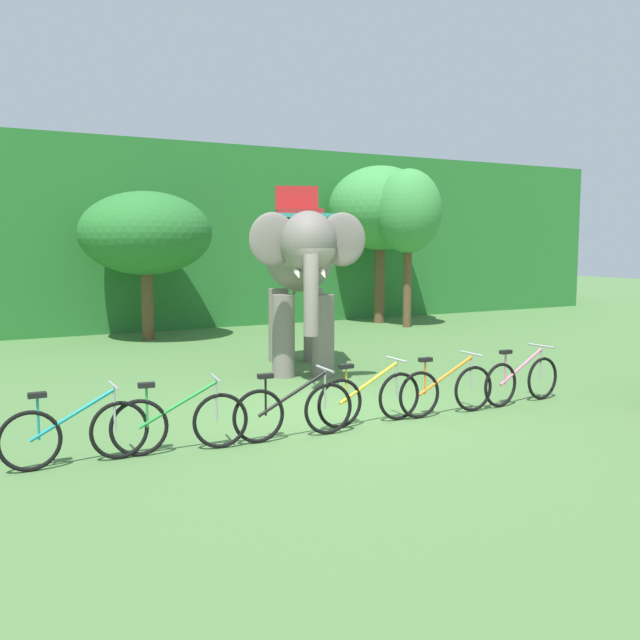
# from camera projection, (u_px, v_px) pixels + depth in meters

# --- Properties ---
(ground_plane) EXTENTS (80.00, 80.00, 0.00)m
(ground_plane) POSITION_uv_depth(u_px,v_px,m) (332.00, 410.00, 10.90)
(ground_plane) COLOR #4C753D
(foliage_hedge) EXTENTS (36.00, 6.00, 5.59)m
(foliage_hedge) POSITION_uv_depth(u_px,v_px,m) (118.00, 237.00, 22.84)
(foliage_hedge) COLOR #28702D
(foliage_hedge) RESTS_ON ground
(tree_center_right) EXTENTS (3.48, 3.48, 3.95)m
(tree_center_right) POSITION_uv_depth(u_px,v_px,m) (146.00, 234.00, 18.57)
(tree_center_right) COLOR brown
(tree_center_right) RESTS_ON ground
(tree_left) EXTENTS (3.32, 3.32, 5.05)m
(tree_left) POSITION_uv_depth(u_px,v_px,m) (380.00, 209.00, 22.55)
(tree_left) COLOR brown
(tree_left) RESTS_ON ground
(tree_right) EXTENTS (2.04, 2.04, 4.84)m
(tree_right) POSITION_uv_depth(u_px,v_px,m) (408.00, 212.00, 21.39)
(tree_right) COLOR brown
(tree_right) RESTS_ON ground
(elephant) EXTENTS (2.90, 4.19, 3.78)m
(elephant) POSITION_uv_depth(u_px,v_px,m) (301.00, 262.00, 14.00)
(elephant) COLOR slate
(elephant) RESTS_ON ground
(bike_teal) EXTENTS (1.71, 0.52, 0.92)m
(bike_teal) POSITION_uv_depth(u_px,v_px,m) (75.00, 433.00, 8.17)
(bike_teal) COLOR black
(bike_teal) RESTS_ON ground
(bike_green) EXTENTS (1.70, 0.52, 0.92)m
(bike_green) POSITION_uv_depth(u_px,v_px,m) (180.00, 422.00, 8.68)
(bike_green) COLOR black
(bike_green) RESTS_ON ground
(bike_black) EXTENTS (1.71, 0.52, 0.92)m
(bike_black) POSITION_uv_depth(u_px,v_px,m) (294.00, 410.00, 9.28)
(bike_black) COLOR black
(bike_black) RESTS_ON ground
(bike_yellow) EXTENTS (1.71, 0.52, 0.92)m
(bike_yellow) POSITION_uv_depth(u_px,v_px,m) (370.00, 398.00, 10.03)
(bike_yellow) COLOR black
(bike_yellow) RESTS_ON ground
(bike_orange) EXTENTS (1.71, 0.52, 0.92)m
(bike_orange) POSITION_uv_depth(u_px,v_px,m) (447.00, 390.00, 10.58)
(bike_orange) COLOR black
(bike_orange) RESTS_ON ground
(bike_pink) EXTENTS (1.71, 0.52, 0.92)m
(bike_pink) POSITION_uv_depth(u_px,v_px,m) (522.00, 380.00, 11.35)
(bike_pink) COLOR black
(bike_pink) RESTS_ON ground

